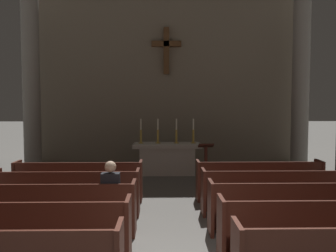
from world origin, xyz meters
The scene contains 18 objects.
pew_left_row_2 centered at (-2.14, 1.06, 0.48)m, with size 2.98×0.50×0.95m.
pew_left_row_3 centered at (-2.14, 2.15, 0.48)m, with size 2.98×0.50×0.95m.
pew_left_row_4 centered at (-2.14, 3.25, 0.48)m, with size 2.98×0.50×0.95m.
pew_left_row_5 centered at (-2.14, 4.35, 0.48)m, with size 2.98×0.50×0.95m.
pew_right_row_2 centered at (2.14, 1.06, 0.48)m, with size 2.98×0.50×0.95m.
pew_right_row_3 centered at (2.14, 2.15, 0.48)m, with size 2.98×0.50×0.95m.
pew_right_row_4 centered at (2.14, 3.25, 0.48)m, with size 2.98×0.50×0.95m.
pew_right_row_5 centered at (2.14, 4.35, 0.48)m, with size 2.98×0.50×0.95m.
column_left_third centered at (-4.46, 7.85, 3.49)m, with size 0.84×0.84×7.15m.
column_right_third centered at (4.46, 7.85, 3.49)m, with size 0.84×0.84×7.15m.
altar centered at (0.00, 7.49, 0.53)m, with size 2.20×0.90×1.01m.
candlestick_outer_left centered at (-0.85, 7.49, 1.27)m, with size 0.16×0.16×0.80m.
candlestick_inner_left centered at (-0.30, 7.49, 1.27)m, with size 0.16×0.16×0.80m.
candlestick_inner_right centered at (0.30, 7.49, 1.27)m, with size 0.16×0.16×0.80m.
candlestick_outer_right centered at (0.85, 7.49, 1.27)m, with size 0.16×0.16×0.80m.
apse_with_cross centered at (0.00, 9.42, 3.83)m, with size 9.82×0.45×7.66m.
lectern centered at (1.11, 6.29, 0.55)m, with size 0.44×0.36×1.15m.
lone_worshipper centered at (-1.08, 2.19, 0.69)m, with size 0.32×0.43×1.32m.
Camera 1 is at (-0.20, -4.04, 2.34)m, focal length 38.26 mm.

